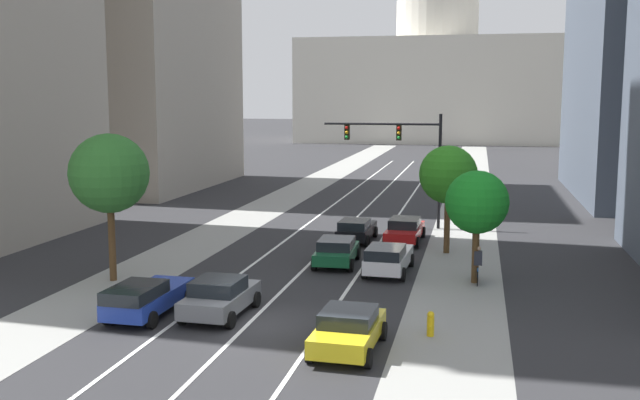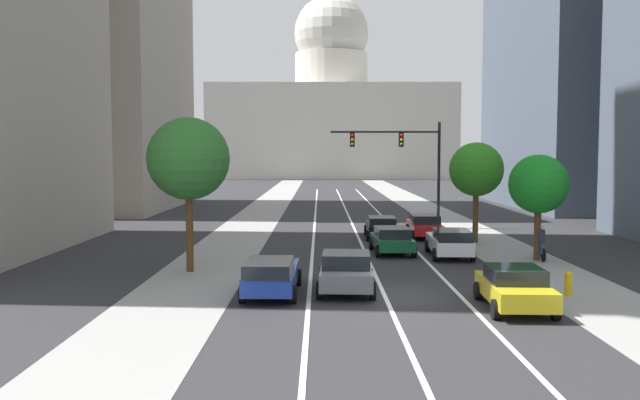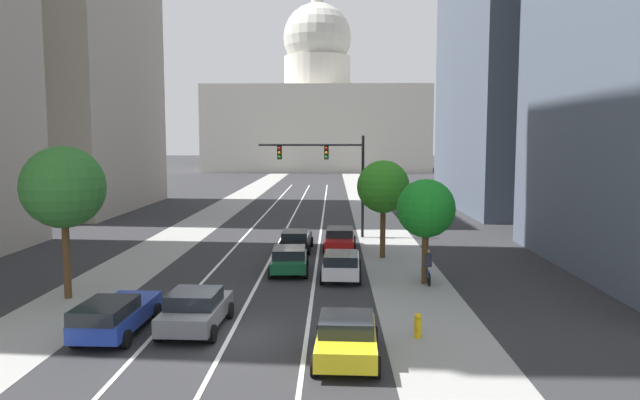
{
  "view_description": "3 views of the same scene",
  "coord_description": "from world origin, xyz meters",
  "px_view_note": "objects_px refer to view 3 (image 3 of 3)",
  "views": [
    {
      "loc": [
        8.16,
        -25.33,
        8.39
      ],
      "look_at": [
        -1.96,
        21.46,
        1.6
      ],
      "focal_mm": 41.19,
      "sensor_mm": 36.0,
      "label": 1
    },
    {
      "loc": [
        -2.36,
        -23.91,
        5.21
      ],
      "look_at": [
        -2.35,
        15.29,
        2.4
      ],
      "focal_mm": 37.06,
      "sensor_mm": 36.0,
      "label": 2
    },
    {
      "loc": [
        3.69,
        -20.34,
        7.01
      ],
      "look_at": [
        2.93,
        13.06,
        3.55
      ],
      "focal_mm": 32.84,
      "sensor_mm": 36.0,
      "label": 3
    }
  ],
  "objects_px": {
    "fire_hydrant": "(418,325)",
    "car_blue": "(115,314)",
    "car_yellow": "(347,337)",
    "car_white": "(341,264)",
    "car_red": "(340,238)",
    "car_green": "(289,259)",
    "street_tree_near_right": "(426,209)",
    "cyclist": "(428,267)",
    "car_gray": "(196,309)",
    "car_black": "(296,240)",
    "street_tree_mid_right": "(383,187)",
    "capitol_building": "(317,115)",
    "street_tree_near_left": "(63,188)",
    "traffic_signal_mast": "(331,166)"
  },
  "relations": [
    {
      "from": "fire_hydrant",
      "to": "car_blue",
      "type": "bearing_deg",
      "value": 179.64
    },
    {
      "from": "car_yellow",
      "to": "car_white",
      "type": "xyz_separation_m",
      "value": [
        -0.01,
        10.93,
        0.03
      ]
    },
    {
      "from": "car_red",
      "to": "fire_hydrant",
      "type": "distance_m",
      "value": 16.95
    },
    {
      "from": "car_green",
      "to": "street_tree_near_right",
      "type": "distance_m",
      "value": 7.71
    },
    {
      "from": "car_white",
      "to": "fire_hydrant",
      "type": "bearing_deg",
      "value": -161.49
    },
    {
      "from": "car_green",
      "to": "cyclist",
      "type": "distance_m",
      "value": 7.27
    },
    {
      "from": "car_gray",
      "to": "car_black",
      "type": "xyz_separation_m",
      "value": [
        2.75,
        15.42,
        -0.04
      ]
    },
    {
      "from": "car_red",
      "to": "street_tree_mid_right",
      "type": "relative_size",
      "value": 0.83
    },
    {
      "from": "capitol_building",
      "to": "fire_hydrant",
      "type": "xyz_separation_m",
      "value": [
        6.7,
        -115.27,
        -12.27
      ]
    },
    {
      "from": "car_red",
      "to": "car_white",
      "type": "relative_size",
      "value": 1.06
    },
    {
      "from": "street_tree_near_left",
      "to": "capitol_building",
      "type": "bearing_deg",
      "value": 85.82
    },
    {
      "from": "street_tree_mid_right",
      "to": "street_tree_near_left",
      "type": "height_order",
      "value": "street_tree_near_left"
    },
    {
      "from": "car_red",
      "to": "car_yellow",
      "type": "xyz_separation_m",
      "value": [
        0.0,
        -18.84,
        0.01
      ]
    },
    {
      "from": "car_white",
      "to": "car_blue",
      "type": "bearing_deg",
      "value": 139.02
    },
    {
      "from": "street_tree_mid_right",
      "to": "street_tree_near_right",
      "type": "relative_size",
      "value": 1.13
    },
    {
      "from": "car_red",
      "to": "street_tree_near_right",
      "type": "distance_m",
      "value": 10.11
    },
    {
      "from": "car_black",
      "to": "car_blue",
      "type": "bearing_deg",
      "value": 162.51
    },
    {
      "from": "car_white",
      "to": "traffic_signal_mast",
      "type": "relative_size",
      "value": 0.6
    },
    {
      "from": "car_white",
      "to": "car_yellow",
      "type": "bearing_deg",
      "value": -177.72
    },
    {
      "from": "car_green",
      "to": "car_white",
      "type": "xyz_separation_m",
      "value": [
        2.74,
        -1.27,
        0.04
      ]
    },
    {
      "from": "car_yellow",
      "to": "cyclist",
      "type": "relative_size",
      "value": 2.42
    },
    {
      "from": "car_blue",
      "to": "car_yellow",
      "type": "height_order",
      "value": "same"
    },
    {
      "from": "car_red",
      "to": "fire_hydrant",
      "type": "bearing_deg",
      "value": -169.34
    },
    {
      "from": "car_green",
      "to": "cyclist",
      "type": "xyz_separation_m",
      "value": [
        6.92,
        -2.22,
        0.12
      ]
    },
    {
      "from": "car_gray",
      "to": "car_green",
      "type": "bearing_deg",
      "value": -14.09
    },
    {
      "from": "car_gray",
      "to": "street_tree_near_right",
      "type": "bearing_deg",
      "value": -50.57
    },
    {
      "from": "car_blue",
      "to": "street_tree_mid_right",
      "type": "xyz_separation_m",
      "value": [
        10.77,
        14.12,
        3.46
      ]
    },
    {
      "from": "car_red",
      "to": "car_blue",
      "type": "bearing_deg",
      "value": 155.6
    },
    {
      "from": "street_tree_mid_right",
      "to": "street_tree_near_left",
      "type": "xyz_separation_m",
      "value": [
        -14.7,
        -9.28,
        0.7
      ]
    },
    {
      "from": "fire_hydrant",
      "to": "street_tree_mid_right",
      "type": "bearing_deg",
      "value": 90.25
    },
    {
      "from": "capitol_building",
      "to": "car_green",
      "type": "xyz_separation_m",
      "value": [
        1.38,
        -105.15,
        -12.0
      ]
    },
    {
      "from": "traffic_signal_mast",
      "to": "street_tree_near_left",
      "type": "relative_size",
      "value": 1.12
    },
    {
      "from": "car_yellow",
      "to": "traffic_signal_mast",
      "type": "bearing_deg",
      "value": 3.7
    },
    {
      "from": "car_yellow",
      "to": "traffic_signal_mast",
      "type": "height_order",
      "value": "traffic_signal_mast"
    },
    {
      "from": "capitol_building",
      "to": "traffic_signal_mast",
      "type": "height_order",
      "value": "capitol_building"
    },
    {
      "from": "car_blue",
      "to": "cyclist",
      "type": "bearing_deg",
      "value": -56.53
    },
    {
      "from": "capitol_building",
      "to": "street_tree_near_left",
      "type": "relative_size",
      "value": 7.26
    },
    {
      "from": "car_blue",
      "to": "street_tree_near_left",
      "type": "distance_m",
      "value": 7.49
    },
    {
      "from": "traffic_signal_mast",
      "to": "car_white",
      "type": "bearing_deg",
      "value": -87.43
    },
    {
      "from": "capitol_building",
      "to": "cyclist",
      "type": "xyz_separation_m",
      "value": [
        8.3,
        -107.37,
        -11.88
      ]
    },
    {
      "from": "car_yellow",
      "to": "car_green",
      "type": "distance_m",
      "value": 12.51
    },
    {
      "from": "car_blue",
      "to": "traffic_signal_mast",
      "type": "xyz_separation_m",
      "value": [
        7.68,
        21.43,
        4.36
      ]
    },
    {
      "from": "street_tree_near_right",
      "to": "car_green",
      "type": "bearing_deg",
      "value": 162.46
    },
    {
      "from": "car_red",
      "to": "car_yellow",
      "type": "distance_m",
      "value": 18.84
    },
    {
      "from": "fire_hydrant",
      "to": "street_tree_mid_right",
      "type": "relative_size",
      "value": 0.16
    },
    {
      "from": "cyclist",
      "to": "street_tree_near_right",
      "type": "xyz_separation_m",
      "value": [
        -0.13,
        0.08,
        2.82
      ]
    },
    {
      "from": "car_gray",
      "to": "fire_hydrant",
      "type": "xyz_separation_m",
      "value": [
        8.08,
        -0.73,
        -0.31
      ]
    },
    {
      "from": "capitol_building",
      "to": "street_tree_near_left",
      "type": "height_order",
      "value": "capitol_building"
    },
    {
      "from": "car_blue",
      "to": "car_green",
      "type": "bearing_deg",
      "value": -27.45
    },
    {
      "from": "capitol_building",
      "to": "street_tree_near_right",
      "type": "distance_m",
      "value": 107.99
    }
  ]
}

